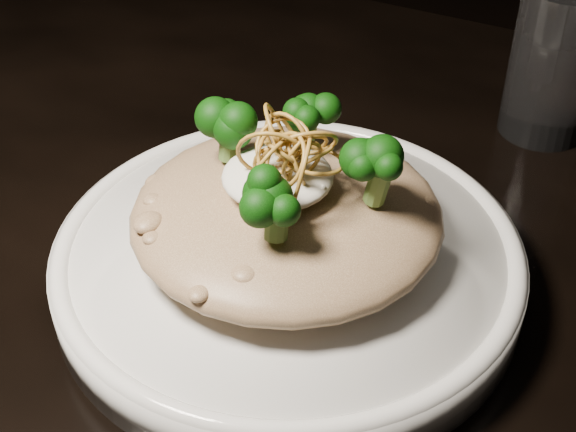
# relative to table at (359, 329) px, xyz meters

# --- Properties ---
(table) EXTENTS (1.10, 0.80, 0.75)m
(table) POSITION_rel_table_xyz_m (0.00, 0.00, 0.00)
(table) COLOR black
(table) RESTS_ON ground
(plate) EXTENTS (0.31, 0.31, 0.03)m
(plate) POSITION_rel_table_xyz_m (-0.03, -0.06, 0.10)
(plate) COLOR white
(plate) RESTS_ON table
(risotto) EXTENTS (0.20, 0.20, 0.04)m
(risotto) POSITION_rel_table_xyz_m (-0.04, -0.05, 0.14)
(risotto) COLOR brown
(risotto) RESTS_ON plate
(broccoli) EXTENTS (0.13, 0.13, 0.05)m
(broccoli) POSITION_rel_table_xyz_m (-0.03, -0.05, 0.18)
(broccoli) COLOR black
(broccoli) RESTS_ON risotto
(cheese) EXTENTS (0.07, 0.07, 0.02)m
(cheese) POSITION_rel_table_xyz_m (-0.04, -0.06, 0.17)
(cheese) COLOR white
(cheese) RESTS_ON risotto
(shallots) EXTENTS (0.06, 0.06, 0.04)m
(shallots) POSITION_rel_table_xyz_m (-0.03, -0.06, 0.20)
(shallots) COLOR brown
(shallots) RESTS_ON cheese
(drinking_glass) EXTENTS (0.08, 0.08, 0.13)m
(drinking_glass) POSITION_rel_table_xyz_m (0.07, 0.22, 0.15)
(drinking_glass) COLOR silver
(drinking_glass) RESTS_ON table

